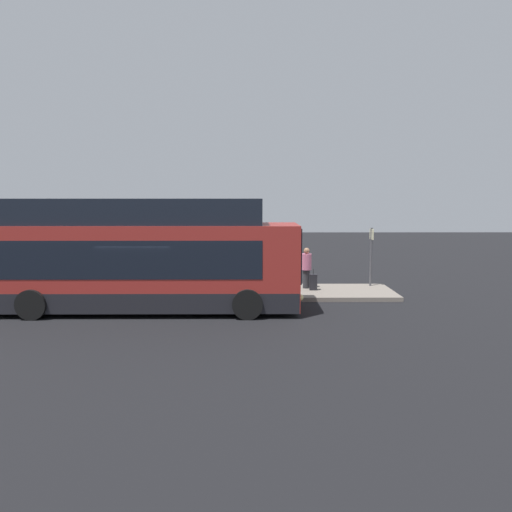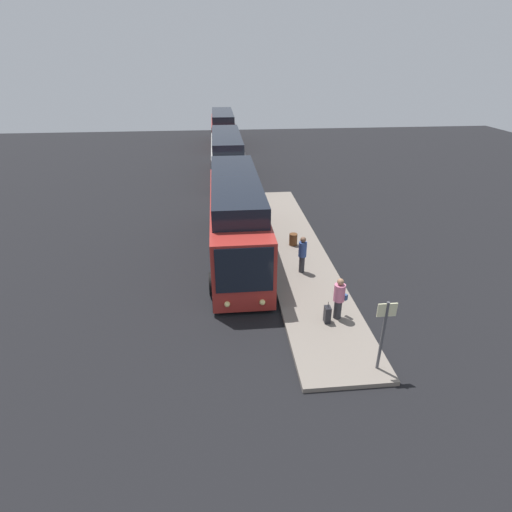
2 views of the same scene
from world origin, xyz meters
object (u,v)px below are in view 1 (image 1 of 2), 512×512
Objects in this scene: passenger_waiting at (217,268)px; trash_bin at (146,283)px; suitcase at (313,282)px; passenger_boarding at (306,267)px; bus_lead at (139,261)px; sign_post at (371,250)px.

trash_bin is (-3.05, 0.15, -0.67)m from passenger_waiting.
suitcase is (4.09, 0.18, -0.66)m from passenger_waiting.
passenger_boarding reaches higher than suitcase.
passenger_boarding is at bearing 117.42° from suitcase.
suitcase is 1.42× the size of trash_bin.
bus_lead reaches higher than trash_bin.
bus_lead is at bearing -154.88° from suitcase.
passenger_waiting is at bearing -2.78° from trash_bin.
passenger_waiting is 0.70× the size of sign_post.
sign_post is (2.69, 1.01, 1.27)m from suitcase.
trash_bin is (-6.88, -0.52, -0.62)m from passenger_boarding.
trash_bin is at bearing -173.92° from sign_post.
passenger_waiting is 1.98× the size of suitcase.
suitcase is 7.13m from trash_bin.
suitcase is at bearing -97.15° from passenger_boarding.
passenger_waiting is at bearing 155.29° from passenger_boarding.
suitcase is at bearing 0.26° from trash_bin.
bus_lead is 4.00m from passenger_waiting.
passenger_waiting is at bearing -170.01° from sign_post.
sign_post is 4.01× the size of trash_bin.
sign_post is at bearing -24.40° from passenger_boarding.
trash_bin is at bearing -179.74° from suitcase.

